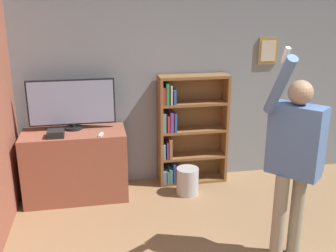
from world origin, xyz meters
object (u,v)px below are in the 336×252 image
object	(u,v)px
game_console	(56,134)
person	(295,154)
bookshelf	(186,132)
television	(72,104)
waste_bin	(187,181)

from	to	relation	value
game_console	person	xyz separation A→B (m)	(2.23, -1.51, 0.16)
game_console	bookshelf	size ratio (longest dim) A/B	0.13
television	bookshelf	xyz separation A→B (m)	(1.48, 0.09, -0.48)
television	game_console	size ratio (longest dim) A/B	5.46
person	waste_bin	world-z (taller)	person
television	bookshelf	world-z (taller)	television
game_console	television	bearing A→B (deg)	54.11
waste_bin	television	bearing A→B (deg)	168.06
television	person	distance (m)	2.71
person	waste_bin	size ratio (longest dim) A/B	5.85
television	game_console	distance (m)	0.44
person	television	bearing A→B (deg)	-172.22
bookshelf	person	distance (m)	1.98
bookshelf	person	world-z (taller)	person
television	bookshelf	size ratio (longest dim) A/B	0.71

